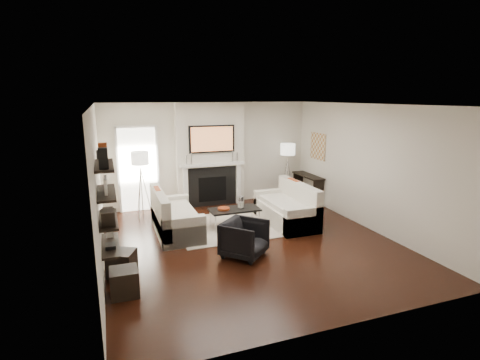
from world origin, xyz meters
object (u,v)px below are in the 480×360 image
object	(u,v)px
lamp_left_shade	(140,158)
ottoman_near	(122,263)
loveseat_left_base	(177,223)
lamp_right_shade	(288,149)
armchair	(244,237)
coffee_table	(235,209)
loveseat_right_base	(286,214)

from	to	relation	value
lamp_left_shade	ottoman_near	size ratio (longest dim) A/B	1.00
loveseat_left_base	lamp_left_shade	bearing A→B (deg)	114.30
lamp_left_shade	loveseat_left_base	bearing A→B (deg)	-65.70
loveseat_left_base	lamp_left_shade	xyz separation A→B (m)	(-0.57, 1.27, 1.24)
loveseat_left_base	lamp_right_shade	world-z (taller)	lamp_right_shade
armchair	coffee_table	bearing A→B (deg)	34.39
coffee_table	lamp_right_shade	world-z (taller)	lamp_right_shade
coffee_table	ottoman_near	xyz separation A→B (m)	(-2.48, -1.54, -0.20)
loveseat_left_base	lamp_right_shade	distance (m)	3.82
loveseat_right_base	lamp_right_shade	distance (m)	2.25
armchair	loveseat_right_base	bearing A→B (deg)	-1.09
lamp_left_shade	coffee_table	bearing A→B (deg)	-35.85
coffee_table	armchair	xyz separation A→B (m)	(-0.34, -1.54, -0.03)
armchair	lamp_left_shade	distance (m)	3.43
lamp_left_shade	lamp_right_shade	world-z (taller)	same
coffee_table	loveseat_left_base	bearing A→B (deg)	176.83
loveseat_left_base	lamp_left_shade	world-z (taller)	lamp_left_shade
armchair	lamp_right_shade	bearing A→B (deg)	8.69
coffee_table	lamp_right_shade	size ratio (longest dim) A/B	2.75
armchair	lamp_right_shade	world-z (taller)	lamp_right_shade
armchair	ottoman_near	distance (m)	2.14
coffee_table	ottoman_near	distance (m)	2.92
loveseat_left_base	coffee_table	size ratio (longest dim) A/B	1.64
coffee_table	lamp_right_shade	distance (m)	2.74
loveseat_left_base	coffee_table	xyz separation A→B (m)	(1.28, -0.07, 0.19)
coffee_table	ottoman_near	size ratio (longest dim) A/B	2.75
loveseat_right_base	coffee_table	bearing A→B (deg)	171.64
loveseat_left_base	armchair	xyz separation A→B (m)	(0.94, -1.61, 0.16)
ottoman_near	lamp_right_shade	bearing A→B (deg)	33.80
loveseat_right_base	lamp_left_shade	xyz separation A→B (m)	(-3.03, 1.51, 1.24)
loveseat_right_base	ottoman_near	bearing A→B (deg)	-159.49
armchair	lamp_right_shade	distance (m)	4.00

